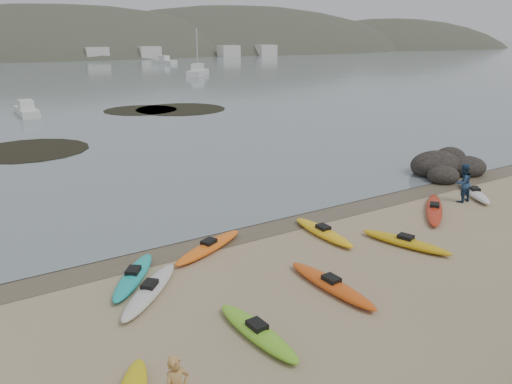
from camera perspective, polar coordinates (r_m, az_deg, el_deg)
ground at (r=21.42m, az=0.00°, el=-3.83°), size 600.00×600.00×0.00m
wet_sand at (r=21.19m, az=0.44°, el=-4.07°), size 60.00×60.00×0.00m
kayaks at (r=17.60m, az=4.81°, el=-8.26°), size 24.50×9.66×0.34m
person_east at (r=26.12m, az=22.56°, el=0.96°), size 0.95×0.76×1.90m
rock_cluster at (r=31.37m, az=20.85°, el=2.40°), size 5.12×3.74×1.65m
kelp_mats at (r=50.22m, az=-13.51°, el=8.18°), size 26.18×22.32×0.04m
moored_boats at (r=98.81m, az=-24.92°, el=11.82°), size 90.62×85.92×1.34m
far_hills at (r=217.94m, az=-19.45°, el=10.36°), size 550.00×135.00×80.00m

